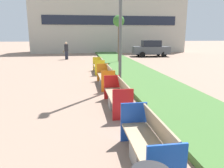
{
  "coord_description": "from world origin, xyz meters",
  "views": [
    {
      "loc": [
        -0.3,
        2.5,
        2.46
      ],
      "look_at": [
        0.9,
        10.67,
        0.6
      ],
      "focal_mm": 35.0,
      "sensor_mm": 36.0,
      "label": 1
    }
  ],
  "objects_px": {
    "bench_blue_frame": "(148,147)",
    "sapling_tree_far": "(119,22)",
    "pedestrian_walking": "(66,51)",
    "bench_orange_frame": "(106,78)",
    "parked_car_distant": "(151,49)",
    "bench_yellow_frame": "(99,67)",
    "bench_red_frame": "(118,97)"
  },
  "relations": [
    {
      "from": "bench_yellow_frame",
      "to": "pedestrian_walking",
      "type": "relative_size",
      "value": 1.16
    },
    {
      "from": "pedestrian_walking",
      "to": "bench_blue_frame",
      "type": "bearing_deg",
      "value": -82.28
    },
    {
      "from": "bench_red_frame",
      "to": "bench_orange_frame",
      "type": "bearing_deg",
      "value": 89.96
    },
    {
      "from": "bench_blue_frame",
      "to": "pedestrian_walking",
      "type": "height_order",
      "value": "pedestrian_walking"
    },
    {
      "from": "bench_orange_frame",
      "to": "parked_car_distant",
      "type": "xyz_separation_m",
      "value": [
        6.99,
        14.25,
        0.54
      ]
    },
    {
      "from": "pedestrian_walking",
      "to": "sapling_tree_far",
      "type": "bearing_deg",
      "value": -39.32
    },
    {
      "from": "bench_red_frame",
      "to": "bench_orange_frame",
      "type": "distance_m",
      "value": 3.45
    },
    {
      "from": "sapling_tree_far",
      "to": "pedestrian_walking",
      "type": "xyz_separation_m",
      "value": [
        -4.73,
        3.87,
        -2.67
      ]
    },
    {
      "from": "bench_red_frame",
      "to": "bench_orange_frame",
      "type": "xyz_separation_m",
      "value": [
        0.0,
        3.45,
        0.01
      ]
    },
    {
      "from": "bench_blue_frame",
      "to": "sapling_tree_far",
      "type": "distance_m",
      "value": 15.81
    },
    {
      "from": "bench_blue_frame",
      "to": "bench_yellow_frame",
      "type": "bearing_deg",
      "value": 90.0
    },
    {
      "from": "bench_blue_frame",
      "to": "bench_yellow_frame",
      "type": "height_order",
      "value": "same"
    },
    {
      "from": "bench_red_frame",
      "to": "parked_car_distant",
      "type": "relative_size",
      "value": 0.52
    },
    {
      "from": "bench_orange_frame",
      "to": "sapling_tree_far",
      "type": "relative_size",
      "value": 0.59
    },
    {
      "from": "parked_car_distant",
      "to": "sapling_tree_far",
      "type": "bearing_deg",
      "value": -124.86
    },
    {
      "from": "bench_red_frame",
      "to": "bench_orange_frame",
      "type": "height_order",
      "value": "same"
    },
    {
      "from": "bench_orange_frame",
      "to": "bench_yellow_frame",
      "type": "relative_size",
      "value": 1.2
    },
    {
      "from": "bench_orange_frame",
      "to": "parked_car_distant",
      "type": "relative_size",
      "value": 0.56
    },
    {
      "from": "bench_orange_frame",
      "to": "pedestrian_walking",
      "type": "relative_size",
      "value": 1.39
    },
    {
      "from": "sapling_tree_far",
      "to": "bench_red_frame",
      "type": "bearing_deg",
      "value": -100.08
    },
    {
      "from": "bench_red_frame",
      "to": "bench_yellow_frame",
      "type": "height_order",
      "value": "same"
    },
    {
      "from": "bench_blue_frame",
      "to": "bench_orange_frame",
      "type": "distance_m",
      "value": 6.85
    },
    {
      "from": "bench_orange_frame",
      "to": "bench_blue_frame",
      "type": "bearing_deg",
      "value": -90.04
    },
    {
      "from": "bench_red_frame",
      "to": "sapling_tree_far",
      "type": "height_order",
      "value": "sapling_tree_far"
    },
    {
      "from": "sapling_tree_far",
      "to": "bench_yellow_frame",
      "type": "bearing_deg",
      "value": -114.67
    },
    {
      "from": "bench_red_frame",
      "to": "parked_car_distant",
      "type": "height_order",
      "value": "parked_car_distant"
    },
    {
      "from": "pedestrian_walking",
      "to": "parked_car_distant",
      "type": "bearing_deg",
      "value": 11.13
    },
    {
      "from": "bench_red_frame",
      "to": "pedestrian_walking",
      "type": "height_order",
      "value": "pedestrian_walking"
    },
    {
      "from": "bench_blue_frame",
      "to": "pedestrian_walking",
      "type": "bearing_deg",
      "value": 97.72
    },
    {
      "from": "bench_yellow_frame",
      "to": "bench_red_frame",
      "type": "bearing_deg",
      "value": -89.98
    },
    {
      "from": "sapling_tree_far",
      "to": "parked_car_distant",
      "type": "relative_size",
      "value": 0.95
    },
    {
      "from": "bench_blue_frame",
      "to": "bench_orange_frame",
      "type": "bearing_deg",
      "value": 89.96
    }
  ]
}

